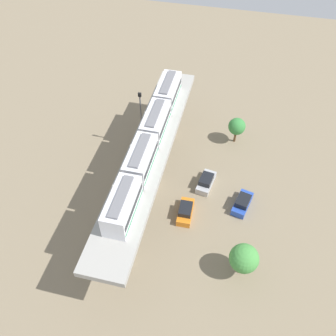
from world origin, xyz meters
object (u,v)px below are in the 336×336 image
(parked_car_orange, at_px, (186,211))
(tree_mid_lot, at_px, (237,127))
(parked_car_silver, at_px, (206,182))
(parked_car_blue, at_px, (242,203))
(signal_post, at_px, (141,118))
(train, at_px, (149,140))
(tree_near_viaduct, at_px, (244,258))

(parked_car_orange, bearing_deg, tree_mid_lot, -108.45)
(parked_car_silver, height_order, parked_car_blue, same)
(parked_car_silver, height_order, signal_post, signal_post)
(parked_car_blue, xyz_separation_m, signal_post, (16.37, -8.32, 4.83))
(train, relative_size, parked_car_silver, 6.20)
(train, height_order, parked_car_orange, train)
(parked_car_silver, bearing_deg, parked_car_blue, 163.43)
(parked_car_blue, bearing_deg, parked_car_silver, -12.07)
(parked_car_blue, xyz_separation_m, tree_mid_lot, (2.46, -12.72, 2.33))
(parked_car_blue, xyz_separation_m, parked_car_orange, (7.21, 3.13, 0.00))
(train, distance_m, tree_mid_lot, 17.16)
(tree_near_viaduct, distance_m, signal_post, 25.00)
(train, height_order, parked_car_blue, train)
(signal_post, bearing_deg, parked_car_orange, 128.65)
(tree_near_viaduct, xyz_separation_m, signal_post, (17.12, -18.07, 2.35))
(tree_near_viaduct, bearing_deg, train, -36.85)
(parked_car_orange, height_order, tree_mid_lot, tree_mid_lot)
(parked_car_blue, distance_m, tree_near_viaduct, 10.08)
(parked_car_orange, height_order, signal_post, signal_post)
(parked_car_silver, distance_m, parked_car_orange, 6.00)
(tree_near_viaduct, height_order, tree_mid_lot, tree_near_viaduct)
(tree_near_viaduct, distance_m, tree_mid_lot, 22.69)
(tree_mid_lot, distance_m, signal_post, 14.81)
(parked_car_orange, xyz_separation_m, tree_near_viaduct, (-7.96, 6.61, 2.49))
(parked_car_silver, relative_size, parked_car_blue, 0.98)
(train, distance_m, tree_near_viaduct, 18.11)
(parked_car_blue, xyz_separation_m, tree_near_viaduct, (-0.75, 9.74, 2.49))
(parked_car_orange, distance_m, tree_near_viaduct, 10.64)
(train, distance_m, parked_car_silver, 11.42)
(train, xyz_separation_m, parked_car_blue, (-12.97, 0.55, -8.30))
(train, relative_size, tree_mid_lot, 6.19)
(parked_car_silver, xyz_separation_m, signal_post, (10.98, -5.74, 4.83))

